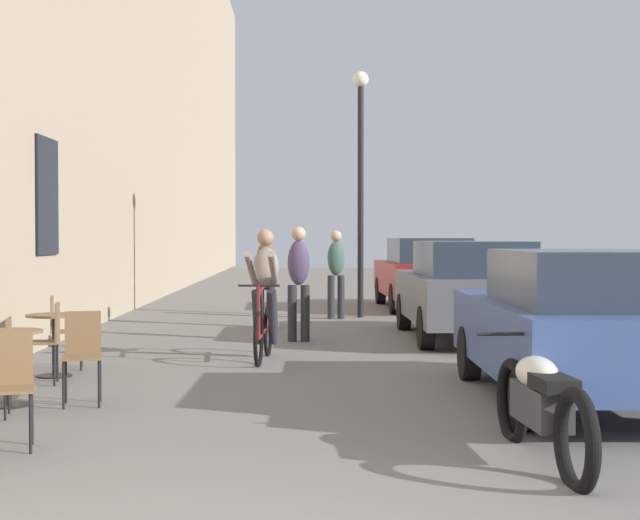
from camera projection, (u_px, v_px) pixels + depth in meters
cafe_chair_near_toward_street at (9, 381)px, 7.10m from camera, size 0.46×0.46×0.89m
cafe_table_mid at (8, 351)px, 8.88m from camera, size 0.64×0.64×0.72m
cafe_chair_mid_toward_street at (82, 351)px, 8.97m from camera, size 0.44×0.44×0.89m
cafe_table_far at (54, 332)px, 10.74m from camera, size 0.64×0.64×0.72m
cafe_chair_far_toward_street at (48, 337)px, 10.18m from camera, size 0.43×0.43×0.89m
cafe_chair_far_toward_wall at (61, 327)px, 11.33m from camera, size 0.45×0.45×0.89m
cyclist_on_bicycle at (265, 298)px, 12.27m from camera, size 0.52×1.76×1.74m
pedestrian_near at (299, 277)px, 14.32m from camera, size 0.35×0.26×1.77m
pedestrian_mid at (266, 272)px, 16.64m from camera, size 0.38×0.29×1.74m
pedestrian_far at (336, 269)px, 18.32m from camera, size 0.38×0.30×1.74m
street_lamp at (361, 162)px, 18.57m from camera, size 0.32×0.32×4.90m
parked_car_nearest at (576, 324)px, 9.00m from camera, size 1.84×4.21×1.49m
parked_car_second at (467, 289)px, 14.61m from camera, size 1.84×4.34×1.54m
parked_car_third at (425, 272)px, 20.81m from camera, size 1.95×4.48×1.58m
parked_motorcycle at (542, 405)px, 6.69m from camera, size 0.62×2.15×0.92m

